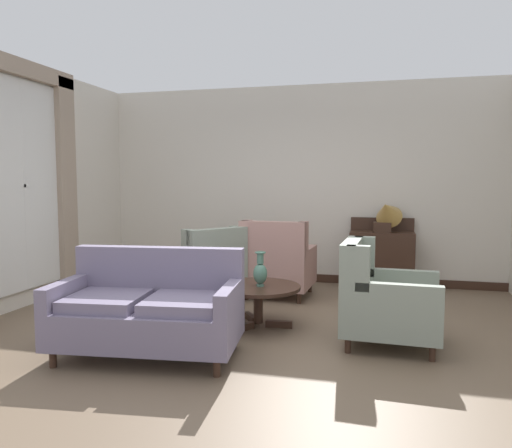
# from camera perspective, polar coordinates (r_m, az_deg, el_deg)

# --- Properties ---
(ground) EXTENTS (8.40, 8.40, 0.00)m
(ground) POSITION_cam_1_polar(r_m,az_deg,el_deg) (4.94, -0.71, -13.01)
(ground) COLOR brown
(wall_back) EXTENTS (6.16, 0.08, 2.94)m
(wall_back) POSITION_cam_1_polar(r_m,az_deg,el_deg) (7.48, 4.88, 4.59)
(wall_back) COLOR silver
(wall_back) RESTS_ON ground
(wall_left) EXTENTS (0.08, 3.98, 2.94)m
(wall_left) POSITION_cam_1_polar(r_m,az_deg,el_deg) (6.84, -23.90, 4.13)
(wall_left) COLOR silver
(wall_left) RESTS_ON ground
(baseboard_back) EXTENTS (6.00, 0.03, 0.12)m
(baseboard_back) POSITION_cam_1_polar(r_m,az_deg,el_deg) (7.57, 4.74, -6.16)
(baseboard_back) COLOR #382319
(baseboard_back) RESTS_ON ground
(window_with_curtains) EXTENTS (0.12, 1.84, 2.79)m
(window_with_curtains) POSITION_cam_1_polar(r_m,az_deg,el_deg) (6.49, -25.24, 5.44)
(window_with_curtains) COLOR silver
(coffee_table) EXTENTS (0.88, 0.88, 0.44)m
(coffee_table) POSITION_cam_1_polar(r_m,az_deg,el_deg) (5.19, 0.26, -7.99)
(coffee_table) COLOR #382319
(coffee_table) RESTS_ON ground
(porcelain_vase) EXTENTS (0.15, 0.15, 0.36)m
(porcelain_vase) POSITION_cam_1_polar(r_m,az_deg,el_deg) (5.11, 0.50, -5.55)
(porcelain_vase) COLOR #4C7A66
(porcelain_vase) RESTS_ON coffee_table
(settee) EXTENTS (1.66, 0.99, 0.92)m
(settee) POSITION_cam_1_polar(r_m,az_deg,el_deg) (4.45, -12.32, -9.79)
(settee) COLOR slate
(settee) RESTS_ON ground
(armchair_back_corner) EXTENTS (1.18, 1.17, 0.95)m
(armchair_back_corner) POSITION_cam_1_polar(r_m,az_deg,el_deg) (6.27, -5.90, -5.26)
(armchair_back_corner) COLOR gray
(armchair_back_corner) RESTS_ON ground
(armchair_foreground_right) EXTENTS (0.91, 0.84, 0.97)m
(armchair_foreground_right) POSITION_cam_1_polar(r_m,az_deg,el_deg) (4.77, 14.50, -8.60)
(armchair_foreground_right) COLOR gray
(armchair_foreground_right) RESTS_ON ground
(armchair_near_sideboard) EXTENTS (0.90, 0.90, 1.02)m
(armchair_near_sideboard) POSITION_cam_1_polar(r_m,az_deg,el_deg) (6.47, 2.55, -4.74)
(armchair_near_sideboard) COLOR tan
(armchair_near_sideboard) RESTS_ON ground
(sideboard) EXTENTS (0.88, 0.40, 1.00)m
(sideboard) POSITION_cam_1_polar(r_m,az_deg,el_deg) (7.16, 14.36, -3.65)
(sideboard) COLOR #382319
(sideboard) RESTS_ON ground
(gramophone) EXTENTS (0.47, 0.55, 0.55)m
(gramophone) POSITION_cam_1_polar(r_m,az_deg,el_deg) (7.01, 14.89, 1.20)
(gramophone) COLOR #382319
(gramophone) RESTS_ON sideboard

